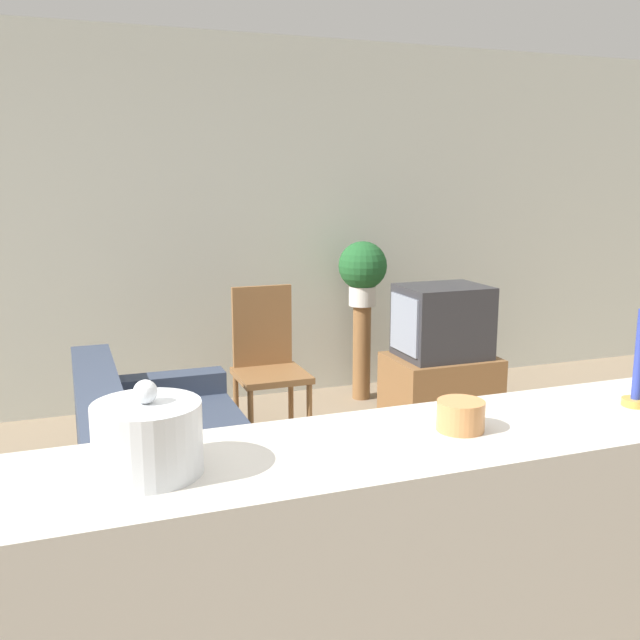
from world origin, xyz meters
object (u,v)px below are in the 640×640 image
Objects in this scene: television at (442,321)px; potted_plant at (363,269)px; couch at (166,477)px; decorative_bowl at (148,438)px; wooden_chair at (267,358)px.

potted_plant is (-0.29, 0.69, 0.29)m from television.
decorative_bowl is (-0.26, -1.80, 0.88)m from couch.
potted_plant reaches higher than wooden_chair.
couch is 2.02m from decorative_bowl.
television is 1.20× the size of potted_plant.
decorative_bowl is (-1.99, -3.45, 0.15)m from potted_plant.
decorative_bowl is (-1.08, -2.88, 0.62)m from wooden_chair.
television is 2.59× the size of decorative_bowl.
couch is 1.38m from wooden_chair.
potted_plant is 2.16× the size of decorative_bowl.
couch is 2.84× the size of television.
television is 0.59× the size of wooden_chair.
decorative_bowl is at bearing -119.98° from potted_plant.
wooden_chair is 3.14m from decorative_bowl.
wooden_chair is at bearing 69.52° from decorative_bowl.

